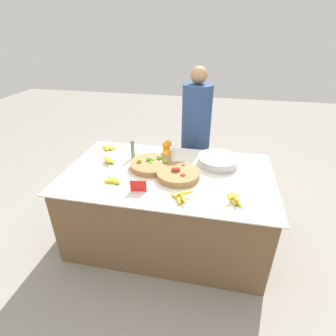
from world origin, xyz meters
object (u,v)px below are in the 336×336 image
(tomato_basket, at_px, (178,174))
(metal_bowl, at_px, (218,161))
(lime_bowl, at_px, (151,164))
(vendor_person, at_px, (195,142))
(price_sign, at_px, (138,186))

(tomato_basket, relative_size, metal_bowl, 0.98)
(lime_bowl, height_order, tomato_basket, tomato_basket)
(lime_bowl, distance_m, vendor_person, 0.84)
(vendor_person, bearing_deg, tomato_basket, -93.36)
(price_sign, bearing_deg, lime_bowl, 82.27)
(lime_bowl, relative_size, tomato_basket, 1.04)
(vendor_person, bearing_deg, price_sign, -105.60)
(metal_bowl, bearing_deg, lime_bowl, -162.97)
(metal_bowl, height_order, price_sign, price_sign)
(tomato_basket, distance_m, vendor_person, 0.90)
(lime_bowl, relative_size, metal_bowl, 1.03)
(tomato_basket, height_order, vendor_person, vendor_person)
(lime_bowl, xyz_separation_m, tomato_basket, (0.28, -0.13, 0.00))
(tomato_basket, distance_m, metal_bowl, 0.46)
(tomato_basket, xyz_separation_m, price_sign, (-0.28, -0.28, 0.02))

